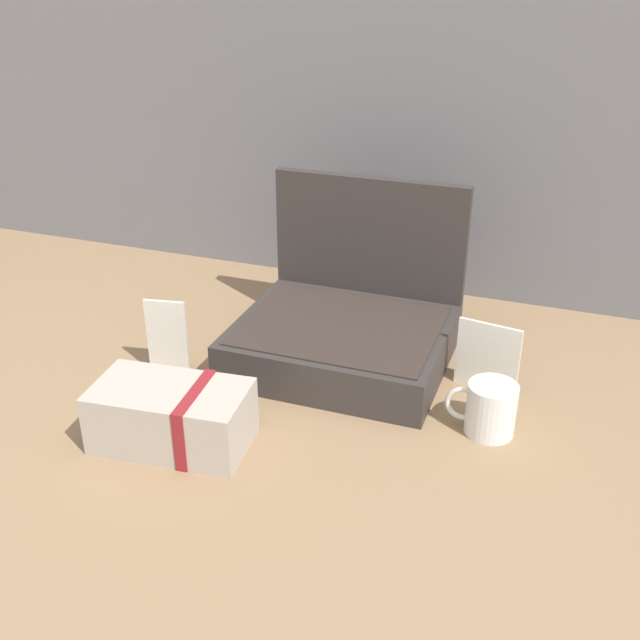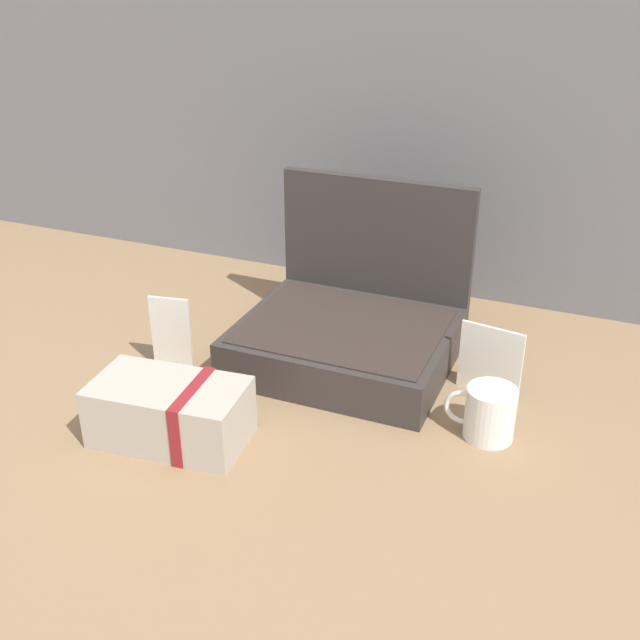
{
  "view_description": "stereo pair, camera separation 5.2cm",
  "coord_description": "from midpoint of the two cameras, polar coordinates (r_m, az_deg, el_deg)",
  "views": [
    {
      "loc": [
        0.39,
        -1.11,
        0.75
      ],
      "look_at": [
        -0.01,
        -0.02,
        0.17
      ],
      "focal_mm": 42.12,
      "sensor_mm": 36.0,
      "label": 1
    },
    {
      "loc": [
        0.43,
        -1.09,
        0.75
      ],
      "look_at": [
        -0.01,
        -0.02,
        0.17
      ],
      "focal_mm": 42.12,
      "sensor_mm": 36.0,
      "label": 2
    }
  ],
  "objects": [
    {
      "name": "poster_card_right",
      "position": [
        1.42,
        11.58,
        -2.8
      ],
      "size": [
        0.12,
        0.02,
        0.14
      ],
      "primitive_type": "cube",
      "rotation": [
        0.0,
        0.0,
        -0.16
      ],
      "color": "white",
      "rests_on": "ground_plane"
    },
    {
      "name": "coffee_mug",
      "position": [
        1.31,
        11.62,
        -6.71
      ],
      "size": [
        0.12,
        0.09,
        0.09
      ],
      "color": "white",
      "rests_on": "ground_plane"
    },
    {
      "name": "ground_plane",
      "position": [
        1.39,
        -0.33,
        -6.12
      ],
      "size": [
        6.0,
        6.0,
        0.0
      ],
      "primitive_type": "plane",
      "color": "#8C6D4C"
    },
    {
      "name": "info_card_left",
      "position": [
        1.48,
        -12.54,
        -1.28
      ],
      "size": [
        0.08,
        0.02,
        0.15
      ],
      "primitive_type": "cube",
      "rotation": [
        0.0,
        0.0,
        0.17
      ],
      "color": "silver",
      "rests_on": "ground_plane"
    },
    {
      "name": "open_suitcase",
      "position": [
        1.51,
        1.08,
        -0.37
      ],
      "size": [
        0.41,
        0.36,
        0.34
      ],
      "color": "#332D2B",
      "rests_on": "ground_plane"
    },
    {
      "name": "cream_toiletry_bag",
      "position": [
        1.28,
        -12.22,
        -7.16
      ],
      "size": [
        0.27,
        0.16,
        0.11
      ],
      "color": "#B2A899",
      "rests_on": "ground_plane"
    }
  ]
}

